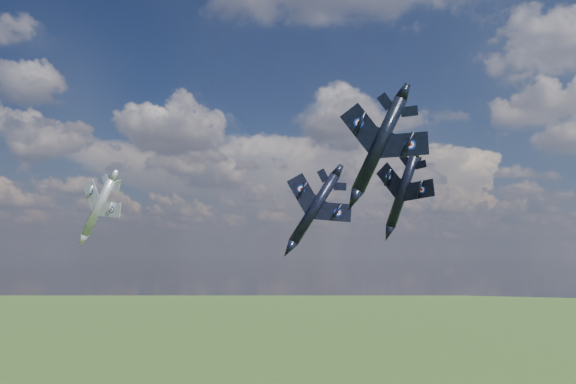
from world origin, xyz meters
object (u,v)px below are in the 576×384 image
(jet_lead_navy, at_px, (314,209))
(jet_high_navy, at_px, (402,192))
(jet_left_silver, at_px, (98,207))
(jet_right_navy, at_px, (379,145))

(jet_lead_navy, bearing_deg, jet_high_navy, 43.49)
(jet_left_silver, bearing_deg, jet_lead_navy, 1.70)
(jet_lead_navy, height_order, jet_right_navy, jet_right_navy)
(jet_lead_navy, bearing_deg, jet_right_navy, -78.44)
(jet_right_navy, relative_size, jet_left_silver, 0.94)
(jet_left_silver, bearing_deg, jet_right_navy, -14.70)
(jet_lead_navy, relative_size, jet_left_silver, 0.99)
(jet_lead_navy, distance_m, jet_left_silver, 35.24)
(jet_high_navy, distance_m, jet_left_silver, 45.31)
(jet_right_navy, distance_m, jet_high_navy, 34.25)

